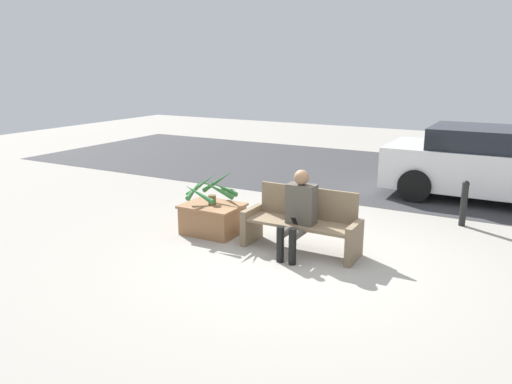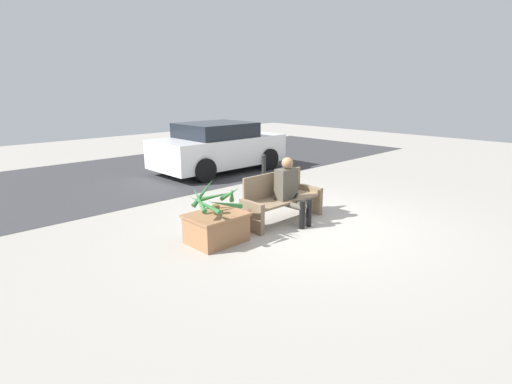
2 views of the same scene
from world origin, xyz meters
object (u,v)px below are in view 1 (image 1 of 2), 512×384
planter_box (213,218)px  bollard_post (464,202)px  person_seated (298,210)px  parked_car (487,164)px  bench (302,223)px  potted_plant (212,189)px

planter_box → bollard_post: (3.39, 2.32, 0.15)m
person_seated → parked_car: size_ratio=0.31×
person_seated → planter_box: person_seated is taller
bench → bollard_post: 2.96m
person_seated → potted_plant: size_ratio=1.42×
potted_plant → parked_car: bearing=50.9°
parked_car → planter_box: bearing=-129.1°
bench → person_seated: 0.31m
potted_plant → bollard_post: size_ratio=1.10×
bench → bollard_post: bearing=50.9°
planter_box → potted_plant: 0.47m
planter_box → parked_car: parked_car is taller
planter_box → bollard_post: size_ratio=1.18×
potted_plant → bollard_post: 4.12m
potted_plant → bollard_post: (3.39, 2.32, -0.32)m
bollard_post → potted_plant: bearing=-145.6°
potted_plant → planter_box: bearing=-70.7°
bench → potted_plant: potted_plant is taller
planter_box → parked_car: bearing=50.9°
bench → parked_car: parked_car is taller
person_seated → potted_plant: person_seated is taller
bench → parked_car: 4.77m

